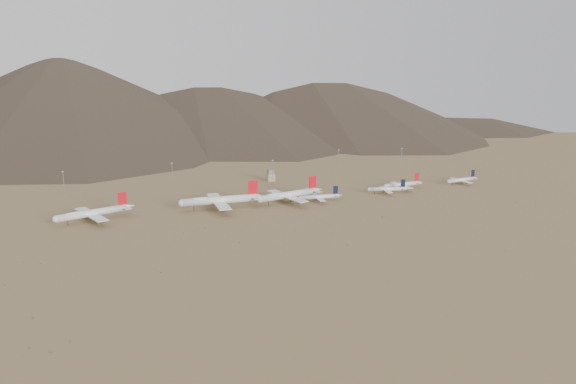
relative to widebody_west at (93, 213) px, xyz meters
name	(u,v)px	position (x,y,z in m)	size (l,w,h in m)	color
ground	(289,211)	(156.22, -33.06, -6.88)	(3000.00, 3000.00, 0.00)	#A48455
mountain_ridge	(131,49)	(156.22, 866.94, 143.12)	(4400.00, 1000.00, 300.00)	#49382C
widebody_west	(93,213)	(0.00, 0.00, 0.00)	(65.26, 51.70, 19.95)	white
widebody_centre	(220,200)	(104.54, -3.30, 1.08)	(77.67, 59.93, 23.07)	white
widebody_east	(288,195)	(167.44, -5.83, 0.43)	(70.66, 55.30, 21.20)	white
narrowbody_a	(320,197)	(195.57, -13.44, -2.43)	(41.31, 30.08, 13.71)	white
narrowbody_b	(388,189)	(269.90, -10.65, -2.46)	(39.98, 29.68, 13.60)	white
narrowbody_c	(403,184)	(293.99, -0.67, -2.00)	(45.58, 32.49, 15.04)	white
narrowbody_d	(462,180)	(364.64, -4.28, -2.45)	(41.35, 29.78, 13.64)	white
control_tower	(270,176)	(186.22, 86.94, -1.56)	(8.00, 8.00, 12.00)	tan
mast_far_west	(64,183)	(-18.09, 90.16, 7.33)	(2.00, 0.60, 25.70)	gray
mast_west	(172,174)	(83.86, 95.87, 7.33)	(2.00, 0.60, 25.70)	gray
mast_centre	(273,171)	(182.27, 70.29, 7.33)	(2.00, 0.60, 25.70)	gray
mast_east	(339,159)	(277.55, 105.08, 7.33)	(2.00, 0.60, 25.70)	gray
mast_far_east	(401,158)	(350.14, 85.47, 7.33)	(2.00, 0.60, 25.70)	gray
desert_scrub	(283,241)	(120.06, -108.16, -6.55)	(429.45, 182.36, 0.97)	brown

